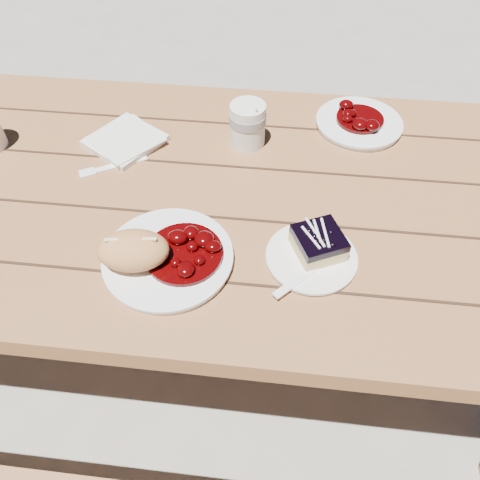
# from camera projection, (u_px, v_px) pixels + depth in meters

# --- Properties ---
(ground) EXTENTS (60.00, 60.00, 0.00)m
(ground) POSITION_uv_depth(u_px,v_px,m) (205.00, 348.00, 1.59)
(ground) COLOR gray
(ground) RESTS_ON ground
(picnic_table) EXTENTS (2.00, 1.55, 0.75)m
(picnic_table) POSITION_uv_depth(u_px,v_px,m) (191.00, 236.00, 1.14)
(picnic_table) COLOR brown
(picnic_table) RESTS_ON ground
(main_plate) EXTENTS (0.24, 0.24, 0.02)m
(main_plate) POSITION_uv_depth(u_px,v_px,m) (168.00, 259.00, 0.88)
(main_plate) COLOR white
(main_plate) RESTS_ON picnic_table
(goulash_stew) EXTENTS (0.15, 0.15, 0.04)m
(goulash_stew) POSITION_uv_depth(u_px,v_px,m) (183.00, 248.00, 0.86)
(goulash_stew) COLOR #410203
(goulash_stew) RESTS_ON main_plate
(bread_roll) EXTENTS (0.14, 0.10, 0.07)m
(bread_roll) POSITION_uv_depth(u_px,v_px,m) (133.00, 250.00, 0.84)
(bread_roll) COLOR tan
(bread_roll) RESTS_ON main_plate
(dessert_plate) EXTENTS (0.17, 0.17, 0.01)m
(dessert_plate) POSITION_uv_depth(u_px,v_px,m) (311.00, 258.00, 0.89)
(dessert_plate) COLOR white
(dessert_plate) RESTS_ON picnic_table
(blueberry_cake) EXTENTS (0.11, 0.11, 0.05)m
(blueberry_cake) POSITION_uv_depth(u_px,v_px,m) (319.00, 243.00, 0.87)
(blueberry_cake) COLOR #E9C77F
(blueberry_cake) RESTS_ON dessert_plate
(fork_dessert) EXTENTS (0.13, 0.13, 0.00)m
(fork_dessert) POSITION_uv_depth(u_px,v_px,m) (300.00, 278.00, 0.85)
(fork_dessert) COLOR white
(fork_dessert) RESTS_ON dessert_plate
(coffee_cup) EXTENTS (0.08, 0.08, 0.10)m
(coffee_cup) POSITION_uv_depth(u_px,v_px,m) (248.00, 125.00, 1.08)
(coffee_cup) COLOR white
(coffee_cup) RESTS_ON picnic_table
(napkin_stack) EXTENTS (0.21, 0.21, 0.01)m
(napkin_stack) POSITION_uv_depth(u_px,v_px,m) (125.00, 141.00, 1.11)
(napkin_stack) COLOR white
(napkin_stack) RESTS_ON picnic_table
(fork_table) EXTENTS (0.15, 0.10, 0.00)m
(fork_table) POSITION_uv_depth(u_px,v_px,m) (120.00, 164.00, 1.06)
(fork_table) COLOR white
(fork_table) RESTS_ON picnic_table
(second_plate) EXTENTS (0.21, 0.21, 0.02)m
(second_plate) POSITION_uv_depth(u_px,v_px,m) (359.00, 124.00, 1.16)
(second_plate) COLOR white
(second_plate) RESTS_ON picnic_table
(second_stew) EXTENTS (0.12, 0.12, 0.04)m
(second_stew) POSITION_uv_depth(u_px,v_px,m) (361.00, 114.00, 1.13)
(second_stew) COLOR #410203
(second_stew) RESTS_ON second_plate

